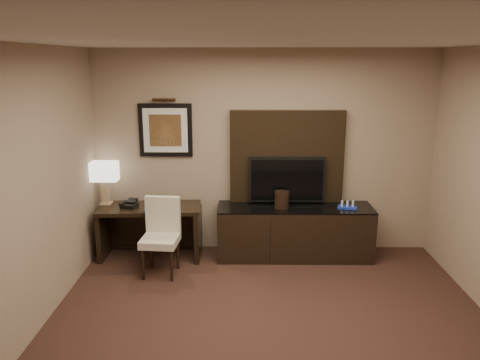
{
  "coord_description": "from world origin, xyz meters",
  "views": [
    {
      "loc": [
        -0.25,
        -3.63,
        2.56
      ],
      "look_at": [
        -0.31,
        1.8,
        1.15
      ],
      "focal_mm": 35.0,
      "sensor_mm": 36.0,
      "label": 1
    }
  ],
  "objects_px": {
    "table_lamp": "(105,182)",
    "ice_bucket": "(282,200)",
    "desk_chair": "(160,240)",
    "credenza": "(294,232)",
    "desk": "(151,232)",
    "minibar_tray": "(347,205)",
    "desk_phone": "(129,204)",
    "tv": "(287,179)"
  },
  "relations": [
    {
      "from": "credenza",
      "to": "desk",
      "type": "bearing_deg",
      "value": -179.07
    },
    {
      "from": "tv",
      "to": "ice_bucket",
      "type": "xyz_separation_m",
      "value": [
        -0.08,
        -0.19,
        -0.22
      ]
    },
    {
      "from": "desk",
      "to": "desk_chair",
      "type": "relative_size",
      "value": 1.46
    },
    {
      "from": "desk_phone",
      "to": "table_lamp",
      "type": "bearing_deg",
      "value": 171.73
    },
    {
      "from": "desk",
      "to": "tv",
      "type": "relative_size",
      "value": 1.31
    },
    {
      "from": "table_lamp",
      "to": "tv",
      "type": "bearing_deg",
      "value": 2.13
    },
    {
      "from": "desk_phone",
      "to": "minibar_tray",
      "type": "xyz_separation_m",
      "value": [
        2.81,
        0.02,
        -0.01
      ]
    },
    {
      "from": "tv",
      "to": "desk_chair",
      "type": "height_order",
      "value": "tv"
    },
    {
      "from": "tv",
      "to": "table_lamp",
      "type": "height_order",
      "value": "tv"
    },
    {
      "from": "desk_phone",
      "to": "ice_bucket",
      "type": "distance_m",
      "value": 1.97
    },
    {
      "from": "table_lamp",
      "to": "ice_bucket",
      "type": "distance_m",
      "value": 2.32
    },
    {
      "from": "desk_chair",
      "to": "minibar_tray",
      "type": "distance_m",
      "value": 2.42
    },
    {
      "from": "credenza",
      "to": "table_lamp",
      "type": "height_order",
      "value": "table_lamp"
    },
    {
      "from": "desk",
      "to": "desk_phone",
      "type": "relative_size",
      "value": 6.87
    },
    {
      "from": "desk",
      "to": "table_lamp",
      "type": "distance_m",
      "value": 0.89
    },
    {
      "from": "ice_bucket",
      "to": "minibar_tray",
      "type": "distance_m",
      "value": 0.85
    },
    {
      "from": "desk_chair",
      "to": "ice_bucket",
      "type": "bearing_deg",
      "value": 23.74
    },
    {
      "from": "tv",
      "to": "table_lamp",
      "type": "distance_m",
      "value": 2.39
    },
    {
      "from": "desk_phone",
      "to": "minibar_tray",
      "type": "distance_m",
      "value": 2.81
    },
    {
      "from": "table_lamp",
      "to": "minibar_tray",
      "type": "bearing_deg",
      "value": -2.2
    },
    {
      "from": "table_lamp",
      "to": "ice_bucket",
      "type": "bearing_deg",
      "value": -2.63
    },
    {
      "from": "desk",
      "to": "desk_chair",
      "type": "height_order",
      "value": "desk_chair"
    },
    {
      "from": "desk_chair",
      "to": "minibar_tray",
      "type": "height_order",
      "value": "desk_chair"
    },
    {
      "from": "credenza",
      "to": "tv",
      "type": "height_order",
      "value": "tv"
    },
    {
      "from": "desk_chair",
      "to": "ice_bucket",
      "type": "relative_size",
      "value": 4.15
    },
    {
      "from": "desk",
      "to": "desk_phone",
      "type": "bearing_deg",
      "value": -173.74
    },
    {
      "from": "credenza",
      "to": "desk_chair",
      "type": "relative_size",
      "value": 2.25
    },
    {
      "from": "table_lamp",
      "to": "minibar_tray",
      "type": "height_order",
      "value": "table_lamp"
    },
    {
      "from": "desk_phone",
      "to": "ice_bucket",
      "type": "bearing_deg",
      "value": 15.44
    },
    {
      "from": "table_lamp",
      "to": "desk_phone",
      "type": "distance_m",
      "value": 0.45
    },
    {
      "from": "credenza",
      "to": "minibar_tray",
      "type": "bearing_deg",
      "value": -4.33
    },
    {
      "from": "desk_phone",
      "to": "minibar_tray",
      "type": "bearing_deg",
      "value": 14.8
    },
    {
      "from": "desk_chair",
      "to": "desk_phone",
      "type": "distance_m",
      "value": 0.74
    },
    {
      "from": "desk",
      "to": "ice_bucket",
      "type": "xyz_separation_m",
      "value": [
        1.72,
        -0.0,
        0.45
      ]
    },
    {
      "from": "desk",
      "to": "table_lamp",
      "type": "bearing_deg",
      "value": 167.14
    },
    {
      "from": "tv",
      "to": "desk_phone",
      "type": "xyz_separation_m",
      "value": [
        -2.04,
        -0.23,
        -0.27
      ]
    },
    {
      "from": "tv",
      "to": "desk_phone",
      "type": "distance_m",
      "value": 2.07
    },
    {
      "from": "credenza",
      "to": "desk_chair",
      "type": "height_order",
      "value": "desk_chair"
    },
    {
      "from": "desk",
      "to": "desk_chair",
      "type": "xyz_separation_m",
      "value": [
        0.22,
        -0.53,
        0.1
      ]
    },
    {
      "from": "table_lamp",
      "to": "desk_phone",
      "type": "height_order",
      "value": "table_lamp"
    },
    {
      "from": "tv",
      "to": "minibar_tray",
      "type": "bearing_deg",
      "value": -15.25
    },
    {
      "from": "desk",
      "to": "desk_phone",
      "type": "xyz_separation_m",
      "value": [
        -0.25,
        -0.04,
        0.4
      ]
    }
  ]
}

